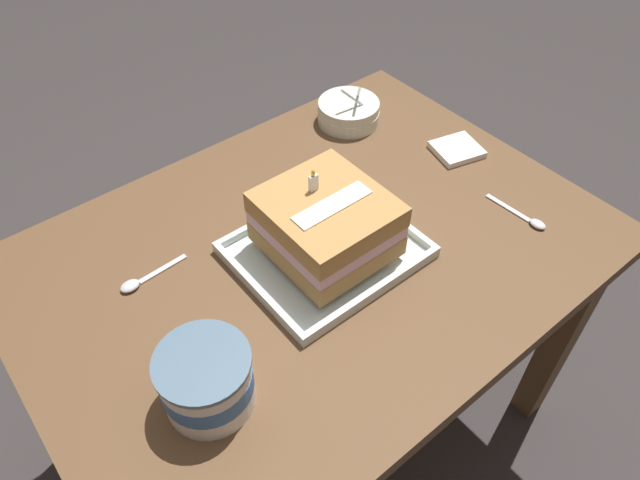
# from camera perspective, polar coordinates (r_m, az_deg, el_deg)

# --- Properties ---
(ground_plane) EXTENTS (8.00, 8.00, 0.00)m
(ground_plane) POSITION_cam_1_polar(r_m,az_deg,el_deg) (1.68, -0.39, -17.06)
(ground_plane) COLOR #383333
(dining_table) EXTENTS (1.08, 0.79, 0.69)m
(dining_table) POSITION_cam_1_polar(r_m,az_deg,el_deg) (1.18, -0.53, -4.07)
(dining_table) COLOR brown
(dining_table) RESTS_ON ground_plane
(foil_tray) EXTENTS (0.32, 0.28, 0.02)m
(foil_tray) POSITION_cam_1_polar(r_m,az_deg,el_deg) (1.09, 0.57, -1.13)
(foil_tray) COLOR silver
(foil_tray) RESTS_ON dining_table
(birthday_cake) EXTENTS (0.20, 0.21, 0.16)m
(birthday_cake) POSITION_cam_1_polar(r_m,az_deg,el_deg) (1.04, 0.60, 1.60)
(birthday_cake) COLOR #BA874A
(birthday_cake) RESTS_ON foil_tray
(bowl_stack) EXTENTS (0.15, 0.15, 0.11)m
(bowl_stack) POSITION_cam_1_polar(r_m,az_deg,el_deg) (1.41, 2.79, 12.33)
(bowl_stack) COLOR silver
(bowl_stack) RESTS_ON dining_table
(ice_cream_tub) EXTENTS (0.14, 0.14, 0.11)m
(ice_cream_tub) POSITION_cam_1_polar(r_m,az_deg,el_deg) (0.89, -10.99, -13.25)
(ice_cream_tub) COLOR white
(ice_cream_tub) RESTS_ON dining_table
(serving_spoon_near_tray) EXTENTS (0.02, 0.14, 0.01)m
(serving_spoon_near_tray) POSITION_cam_1_polar(r_m,az_deg,el_deg) (1.23, 19.70, 1.88)
(serving_spoon_near_tray) COLOR silver
(serving_spoon_near_tray) RESTS_ON dining_table
(serving_spoon_by_bowls) EXTENTS (0.13, 0.03, 0.01)m
(serving_spoon_by_bowls) POSITION_cam_1_polar(r_m,az_deg,el_deg) (1.09, -17.41, -3.97)
(serving_spoon_by_bowls) COLOR silver
(serving_spoon_by_bowls) RESTS_ON dining_table
(napkin_pile) EXTENTS (0.12, 0.11, 0.01)m
(napkin_pile) POSITION_cam_1_polar(r_m,az_deg,el_deg) (1.36, 13.17, 8.57)
(napkin_pile) COLOR white
(napkin_pile) RESTS_ON dining_table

